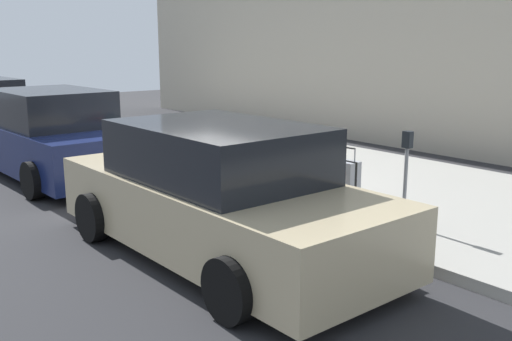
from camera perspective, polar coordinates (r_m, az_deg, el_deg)
ground_plane at (r=10.21m, az=-6.40°, el=-2.01°), size 40.00×40.00×0.00m
sidewalk_curb at (r=11.68m, az=3.95°, el=0.24°), size 18.00×5.00×0.14m
suitcase_silver_0 at (r=8.31m, az=8.74°, el=-1.68°), size 0.38×0.27×0.99m
suitcase_black_1 at (r=8.75m, az=6.36°, el=-1.63°), size 0.51×0.25×0.79m
suitcase_red_2 at (r=9.13m, az=3.65°, el=-0.51°), size 0.44×0.24×0.94m
suitcase_teal_3 at (r=9.51m, az=1.58°, el=0.21°), size 0.38×0.21×0.82m
suitcase_olive_4 at (r=9.93m, az=-0.47°, el=0.58°), size 0.49×0.27×0.76m
suitcase_maroon_5 at (r=10.37m, az=-2.51°, el=1.06°), size 0.44×0.22×0.98m
fire_hydrant at (r=11.10m, az=-5.57°, el=1.92°), size 0.39×0.21×0.72m
bollard_post at (r=11.53m, az=-7.91°, el=2.56°), size 0.12×0.12×0.88m
parking_meter at (r=7.89m, az=14.56°, el=0.58°), size 0.12×0.09×1.27m
parked_car_beige_0 at (r=6.94m, az=-3.74°, el=-2.43°), size 4.78×2.16×1.61m
parked_car_navy_1 at (r=11.77m, az=-19.44°, el=3.17°), size 4.66×2.19×1.67m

